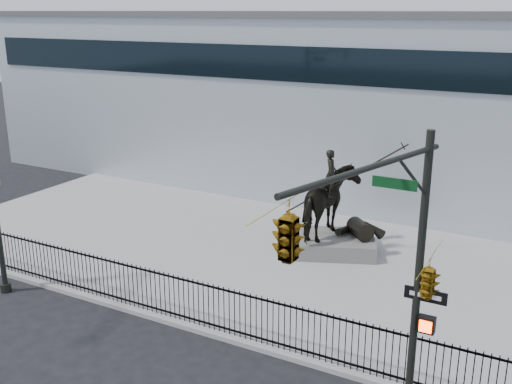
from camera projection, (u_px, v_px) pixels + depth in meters
The scene contains 7 objects.
ground at pixel (166, 346), 17.39m from camera, with size 120.00×120.00×0.00m, color black.
plaza at pixel (275, 259), 23.25m from camera, with size 30.00×12.00×0.15m, color #979794.
building at pixel (382, 102), 32.87m from camera, with size 44.00×14.00×9.00m, color silver.
picket_fence at pixel (189, 300), 18.18m from camera, with size 22.10×0.10×1.50m.
statue_plinth at pixel (331, 244), 23.73m from camera, with size 3.39×2.33×0.64m, color #5B5753.
equestrian_statue at pixel (334, 204), 23.24m from camera, with size 4.03×3.36×3.68m.
traffic_signal_right at pixel (366, 258), 11.34m from camera, with size 2.17×6.86×7.00m.
Camera 1 is at (9.65, -12.20, 9.36)m, focal length 42.00 mm.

